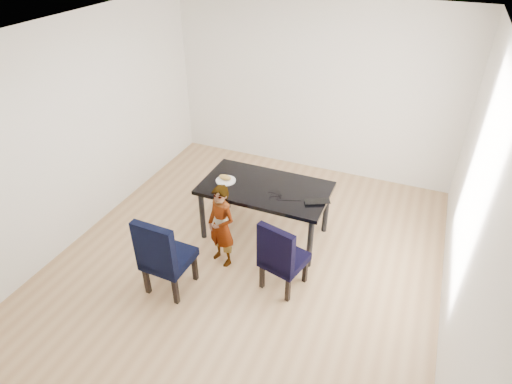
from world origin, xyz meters
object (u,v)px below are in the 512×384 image
at_px(dining_table, 265,211).
at_px(chair_left, 168,252).
at_px(child, 221,226).
at_px(plate, 226,181).
at_px(laptop, 317,200).
at_px(chair_right, 285,254).

relative_size(dining_table, chair_left, 1.60).
bearing_deg(child, chair_left, -100.74).
bearing_deg(plate, chair_left, -95.57).
relative_size(chair_left, laptop, 3.32).
xyz_separation_m(chair_left, plate, (0.12, 1.22, 0.26)).
distance_m(chair_left, laptop, 1.82).
relative_size(child, plate, 4.21).
height_order(child, plate, child).
bearing_deg(plate, chair_right, -33.85).
bearing_deg(plate, child, -69.35).
height_order(dining_table, child, child).
relative_size(chair_left, child, 0.93).
distance_m(dining_table, child, 0.76).
xyz_separation_m(chair_left, chair_right, (1.18, 0.51, -0.04)).
bearing_deg(chair_right, laptop, 93.22).
xyz_separation_m(chair_left, child, (0.35, 0.60, 0.04)).
distance_m(chair_left, plate, 1.25).
height_order(dining_table, plate, plate).
bearing_deg(laptop, dining_table, -29.85).
xyz_separation_m(child, laptop, (0.96, 0.63, 0.23)).
relative_size(plate, laptop, 0.85).
bearing_deg(child, laptop, 53.12).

